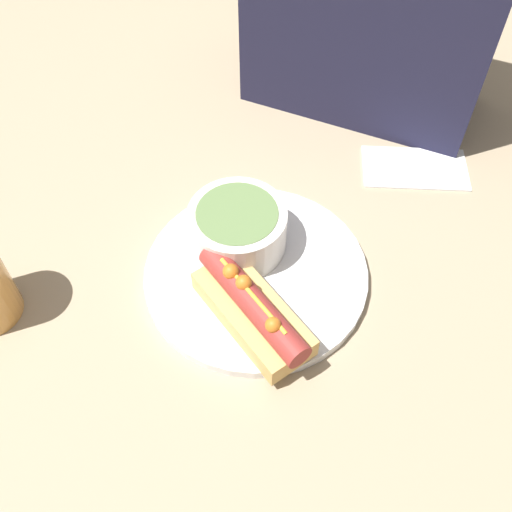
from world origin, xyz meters
The scene contains 6 objects.
ground_plane centered at (0.00, 0.00, 0.00)m, with size 4.00×4.00×0.00m, color tan.
dinner_plate centered at (0.00, 0.00, 0.01)m, with size 0.27×0.27×0.01m.
hot_dog centered at (0.02, -0.06, 0.04)m, with size 0.16×0.13×0.06m.
soup_bowl centered at (-0.04, 0.03, 0.05)m, with size 0.12×0.12×0.06m.
spoon centered at (-0.06, 0.04, 0.02)m, with size 0.07×0.15×0.01m.
napkin centered at (0.13, 0.26, 0.00)m, with size 0.16×0.12×0.01m.
Camera 1 is at (0.16, -0.38, 0.60)m, focal length 42.00 mm.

